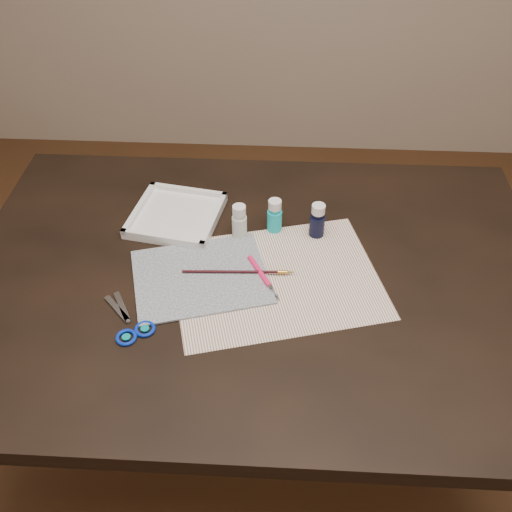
{
  "coord_description": "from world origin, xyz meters",
  "views": [
    {
      "loc": [
        0.05,
        -0.9,
        1.62
      ],
      "look_at": [
        0.0,
        0.0,
        0.8
      ],
      "focal_mm": 40.0,
      "sensor_mm": 36.0,
      "label": 1
    }
  ],
  "objects_px": {
    "paint_bottle_navy": "(317,220)",
    "scissors": "(123,318)",
    "paint_bottle_cyan": "(275,215)",
    "canvas": "(201,276)",
    "paint_bottle_white": "(239,221)",
    "paper": "(276,279)",
    "palette_tray": "(176,215)"
  },
  "relations": [
    {
      "from": "paper",
      "to": "paint_bottle_white",
      "type": "height_order",
      "value": "paint_bottle_white"
    },
    {
      "from": "scissors",
      "to": "palette_tray",
      "type": "distance_m",
      "value": 0.33
    },
    {
      "from": "canvas",
      "to": "paint_bottle_cyan",
      "type": "bearing_deg",
      "value": 48.05
    },
    {
      "from": "palette_tray",
      "to": "paint_bottle_white",
      "type": "bearing_deg",
      "value": -18.7
    },
    {
      "from": "paint_bottle_cyan",
      "to": "canvas",
      "type": "bearing_deg",
      "value": -131.95
    },
    {
      "from": "paper",
      "to": "scissors",
      "type": "xyz_separation_m",
      "value": [
        -0.31,
        -0.13,
        0.0
      ]
    },
    {
      "from": "paint_bottle_navy",
      "to": "scissors",
      "type": "xyz_separation_m",
      "value": [
        -0.4,
        -0.29,
        -0.04
      ]
    },
    {
      "from": "canvas",
      "to": "paint_bottle_cyan",
      "type": "height_order",
      "value": "paint_bottle_cyan"
    },
    {
      "from": "paper",
      "to": "paint_bottle_navy",
      "type": "relative_size",
      "value": 5.06
    },
    {
      "from": "paint_bottle_navy",
      "to": "paper",
      "type": "bearing_deg",
      "value": -120.16
    },
    {
      "from": "paper",
      "to": "paint_bottle_navy",
      "type": "bearing_deg",
      "value": 59.84
    },
    {
      "from": "palette_tray",
      "to": "paper",
      "type": "bearing_deg",
      "value": -38.25
    },
    {
      "from": "canvas",
      "to": "palette_tray",
      "type": "height_order",
      "value": "palette_tray"
    },
    {
      "from": "paper",
      "to": "scissors",
      "type": "bearing_deg",
      "value": -156.72
    },
    {
      "from": "paint_bottle_white",
      "to": "canvas",
      "type": "bearing_deg",
      "value": -116.77
    },
    {
      "from": "paint_bottle_navy",
      "to": "paint_bottle_white",
      "type": "bearing_deg",
      "value": -176.18
    },
    {
      "from": "canvas",
      "to": "paint_bottle_navy",
      "type": "xyz_separation_m",
      "value": [
        0.26,
        0.16,
        0.04
      ]
    },
    {
      "from": "paper",
      "to": "palette_tray",
      "type": "height_order",
      "value": "palette_tray"
    },
    {
      "from": "paint_bottle_navy",
      "to": "scissors",
      "type": "distance_m",
      "value": 0.49
    },
    {
      "from": "paint_bottle_white",
      "to": "palette_tray",
      "type": "relative_size",
      "value": 0.42
    },
    {
      "from": "canvas",
      "to": "palette_tray",
      "type": "relative_size",
      "value": 1.41
    },
    {
      "from": "paint_bottle_white",
      "to": "paper",
      "type": "bearing_deg",
      "value": -57.6
    },
    {
      "from": "paper",
      "to": "paint_bottle_navy",
      "type": "height_order",
      "value": "paint_bottle_navy"
    },
    {
      "from": "paint_bottle_cyan",
      "to": "scissors",
      "type": "height_order",
      "value": "paint_bottle_cyan"
    },
    {
      "from": "canvas",
      "to": "paint_bottle_cyan",
      "type": "distance_m",
      "value": 0.24
    },
    {
      "from": "paint_bottle_white",
      "to": "scissors",
      "type": "xyz_separation_m",
      "value": [
        -0.22,
        -0.28,
        -0.04
      ]
    },
    {
      "from": "paint_bottle_cyan",
      "to": "palette_tray",
      "type": "distance_m",
      "value": 0.24
    },
    {
      "from": "paper",
      "to": "scissors",
      "type": "distance_m",
      "value": 0.34
    },
    {
      "from": "paint_bottle_navy",
      "to": "paint_bottle_cyan",
      "type": "bearing_deg",
      "value": 172.42
    },
    {
      "from": "paint_bottle_white",
      "to": "scissors",
      "type": "relative_size",
      "value": 0.52
    },
    {
      "from": "paper",
      "to": "paint_bottle_white",
      "type": "xyz_separation_m",
      "value": [
        -0.09,
        0.14,
        0.04
      ]
    },
    {
      "from": "paper",
      "to": "palette_tray",
      "type": "bearing_deg",
      "value": 141.75
    }
  ]
}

